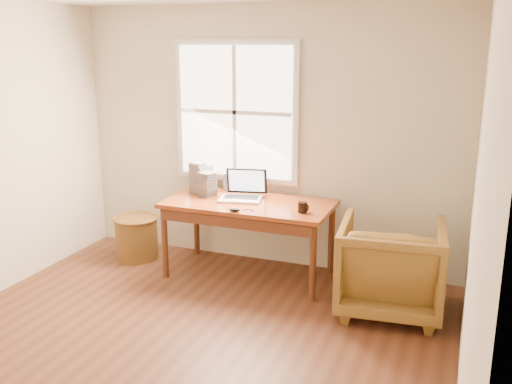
# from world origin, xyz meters

# --- Properties ---
(room_shell) EXTENTS (4.04, 4.54, 2.64)m
(room_shell) POSITION_xyz_m (-0.02, 0.16, 1.32)
(room_shell) COLOR brown
(room_shell) RESTS_ON ground
(desk) EXTENTS (1.60, 0.80, 0.04)m
(desk) POSITION_xyz_m (0.00, 1.80, 0.73)
(desk) COLOR brown
(desk) RESTS_ON room_shell
(armchair) EXTENTS (0.93, 0.95, 0.79)m
(armchair) POSITION_xyz_m (1.40, 1.51, 0.40)
(armchair) COLOR brown
(armchair) RESTS_ON room_shell
(wicker_stool) EXTENTS (0.58, 0.58, 0.44)m
(wicker_stool) POSITION_xyz_m (-1.28, 1.80, 0.22)
(wicker_stool) COLOR brown
(wicker_stool) RESTS_ON room_shell
(laptop) EXTENTS (0.45, 0.47, 0.28)m
(laptop) POSITION_xyz_m (-0.10, 1.82, 0.89)
(laptop) COLOR silver
(laptop) RESTS_ON desk
(mouse) EXTENTS (0.11, 0.08, 0.03)m
(mouse) POSITION_xyz_m (0.00, 1.45, 0.77)
(mouse) COLOR black
(mouse) RESTS_ON desk
(coffee_mug) EXTENTS (0.09, 0.09, 0.10)m
(coffee_mug) POSITION_xyz_m (0.58, 1.65, 0.80)
(coffee_mug) COLOR black
(coffee_mug) RESTS_ON desk
(cd_stack_a) EXTENTS (0.16, 0.15, 0.27)m
(cd_stack_a) POSITION_xyz_m (-0.60, 2.08, 0.88)
(cd_stack_a) COLOR #AAAFB6
(cd_stack_a) RESTS_ON desk
(cd_stack_b) EXTENTS (0.20, 0.19, 0.24)m
(cd_stack_b) POSITION_xyz_m (-0.47, 1.86, 0.87)
(cd_stack_b) COLOR #28272D
(cd_stack_b) RESTS_ON desk
(cd_stack_c) EXTENTS (0.16, 0.14, 0.31)m
(cd_stack_c) POSITION_xyz_m (-0.61, 1.95, 0.90)
(cd_stack_c) COLOR gray
(cd_stack_c) RESTS_ON desk
(cd_stack_d) EXTENTS (0.18, 0.17, 0.19)m
(cd_stack_d) POSITION_xyz_m (-0.33, 2.15, 0.84)
(cd_stack_d) COLOR silver
(cd_stack_d) RESTS_ON desk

